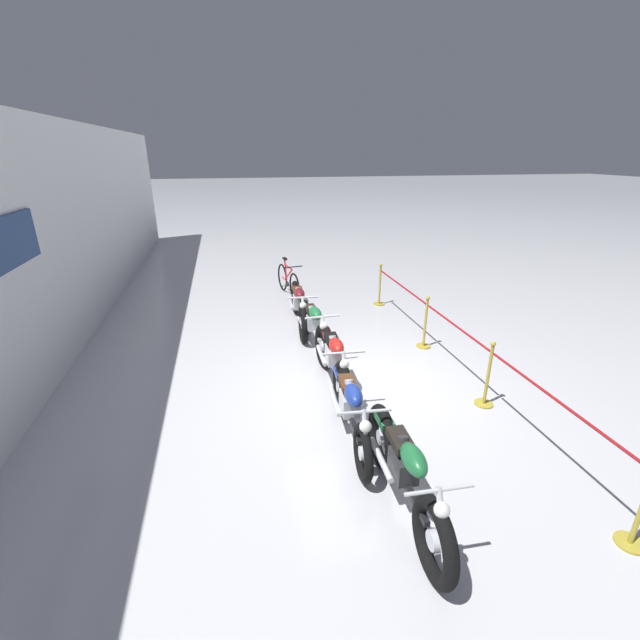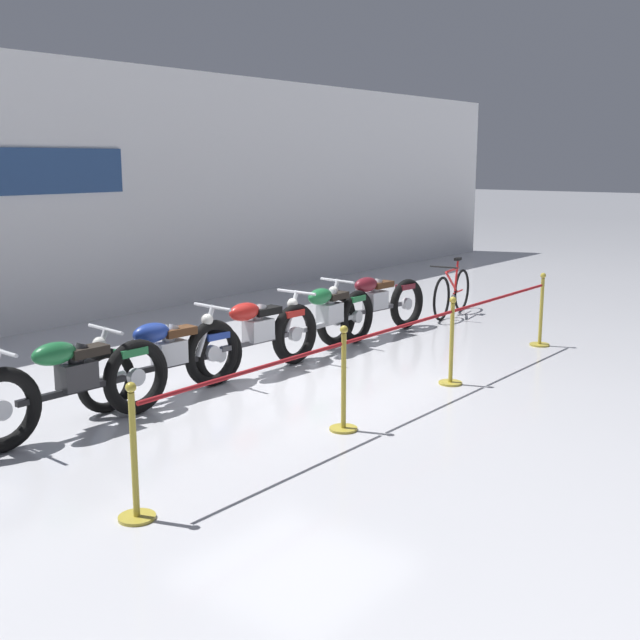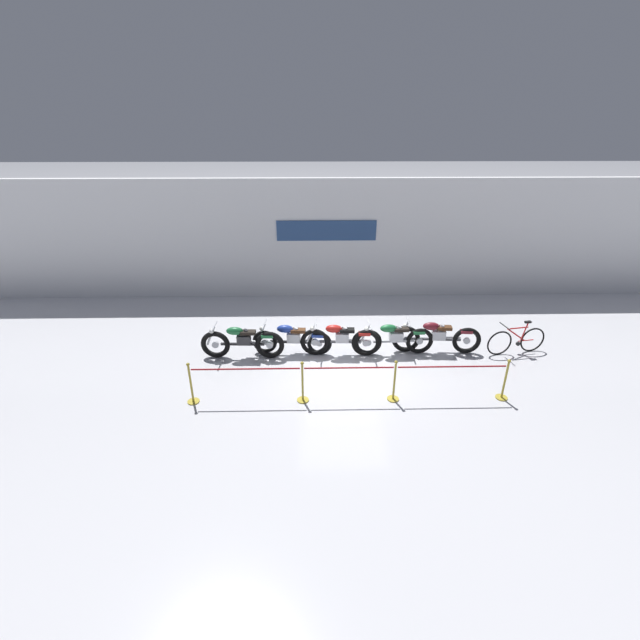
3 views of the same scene
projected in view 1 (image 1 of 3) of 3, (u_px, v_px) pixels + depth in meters
name	position (u px, v px, depth m)	size (l,w,h in m)	color
ground_plane	(364.00, 381.00, 7.21)	(120.00, 120.00, 0.00)	silver
motorcycle_green_0	(405.00, 475.00, 4.42)	(2.29, 0.62, 0.98)	black
motorcycle_blue_1	(350.00, 408.00, 5.61)	(2.22, 0.62, 0.92)	black
motorcycle_red_2	(334.00, 360.00, 6.84)	(2.21, 0.62, 0.97)	black
motorcycle_green_3	(313.00, 326.00, 8.19)	(2.22, 0.62, 0.96)	black
motorcycle_maroon_4	(299.00, 306.00, 9.26)	(2.47, 0.62, 0.97)	black
bicycle	(288.00, 281.00, 11.34)	(1.74, 0.49, 0.97)	black
stanchion_far_left	(498.00, 370.00, 6.10)	(7.35, 0.28, 1.05)	gold
stanchion_mid_left	(487.00, 384.00, 6.40)	(0.28, 0.28, 1.05)	gold
stanchion_mid_right	(425.00, 330.00, 8.33)	(0.28, 0.28, 1.05)	gold
stanchion_far_right	(380.00, 291.00, 10.67)	(0.28, 0.28, 1.05)	gold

